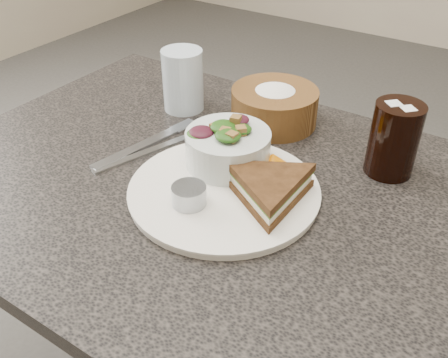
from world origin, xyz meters
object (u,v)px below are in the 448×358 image
Objects in this scene: dressing_ramekin at (189,195)px; bread_basket at (275,101)px; dinner_plate at (224,191)px; dining_table at (220,329)px; water_glass at (183,80)px; sandwich at (269,188)px; salad_bowl at (228,143)px; cola_glass at (395,136)px.

bread_basket is at bearing 95.00° from dressing_ramekin.
dressing_ramekin reaches higher than dinner_plate.
water_glass is at bearing 138.97° from dining_table.
dinner_plate is 0.26m from bread_basket.
dinner_plate is at bearing -42.44° from dining_table.
dining_table is at bearing -155.60° from sandwich.
dining_table is 0.41m from dressing_ramekin.
bread_basket is at bearing 148.09° from sandwich.
dinner_plate is 2.12× the size of salad_bowl.
bread_basket reaches higher than dressing_ramekin.
dinner_plate is 5.71× the size of dressing_ramekin.
dressing_ramekin is (-0.02, -0.06, 0.02)m from dinner_plate.
bread_basket is at bearing 101.02° from dinner_plate.
dinner_plate is at bearing -61.90° from salad_bowl.
dining_table is 6.02× the size of bread_basket.
dining_table is at bearing 92.52° from dressing_ramekin.
dressing_ramekin is at bearing -84.56° from salad_bowl.
dining_table is at bearing -84.08° from bread_basket.
cola_glass is 1.10× the size of water_glass.
cola_glass reaches higher than water_glass.
water_glass reaches higher than dressing_ramekin.
dinner_plate reaches higher than dining_table.
salad_bowl is 0.19m from bread_basket.
bread_basket is 0.19m from water_glass.
cola_glass is 0.43m from water_glass.
dinner_plate is at bearing -133.06° from cola_glass.
bread_basket is 0.25m from cola_glass.
dressing_ramekin is at bearing -87.48° from dining_table.
sandwich is 1.32× the size of water_glass.
dressing_ramekin is at bearing -85.00° from bread_basket.
dressing_ramekin is 0.38× the size of cola_glass.
salad_bowl and bread_basket have the same top height.
bread_basket is (-0.03, 0.31, 0.02)m from dressing_ramekin.
dressing_ramekin is (-0.09, -0.07, -0.01)m from sandwich.
salad_bowl is (-0.03, 0.06, 0.05)m from dinner_plate.
water_glass reaches higher than salad_bowl.
dressing_ramekin is at bearing -51.51° from water_glass.
dressing_ramekin is 0.35m from cola_glass.
dinner_plate is at bearing -140.06° from sandwich.
dressing_ramekin is 0.34m from water_glass.
sandwich reaches higher than dining_table.
dressing_ramekin is (0.01, -0.12, -0.03)m from salad_bowl.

